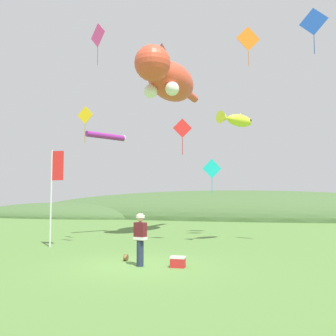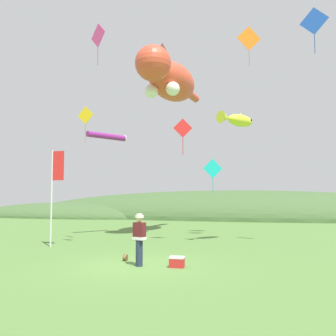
# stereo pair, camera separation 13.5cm
# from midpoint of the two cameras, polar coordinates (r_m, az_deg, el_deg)

# --- Properties ---
(ground_plane) EXTENTS (120.00, 120.00, 0.00)m
(ground_plane) POSITION_cam_midpoint_polar(r_m,az_deg,el_deg) (13.20, -4.97, -14.67)
(ground_plane) COLOR #517A38
(distant_hill_ridge) EXTENTS (57.20, 16.71, 6.15)m
(distant_hill_ridge) POSITION_cam_midpoint_polar(r_m,az_deg,el_deg) (43.43, 6.03, -7.46)
(distant_hill_ridge) COLOR #426033
(distant_hill_ridge) RESTS_ON ground
(festival_attendant) EXTENTS (0.48, 0.38, 1.77)m
(festival_attendant) POSITION_cam_midpoint_polar(r_m,az_deg,el_deg) (13.01, -4.56, -10.58)
(festival_attendant) COLOR #232D47
(festival_attendant) RESTS_ON ground
(kite_spool) EXTENTS (0.12, 0.24, 0.24)m
(kite_spool) POSITION_cam_midpoint_polar(r_m,az_deg,el_deg) (14.21, -6.71, -13.42)
(kite_spool) COLOR olive
(kite_spool) RESTS_ON ground
(picnic_cooler) EXTENTS (0.50, 0.34, 0.36)m
(picnic_cooler) POSITION_cam_midpoint_polar(r_m,az_deg,el_deg) (12.88, 1.20, -14.12)
(picnic_cooler) COLOR red
(picnic_cooler) RESTS_ON ground
(festival_banner_pole) EXTENTS (0.66, 0.08, 4.58)m
(festival_banner_pole) POSITION_cam_midpoint_polar(r_m,az_deg,el_deg) (18.60, -17.16, -2.20)
(festival_banner_pole) COLOR silver
(festival_banner_pole) RESTS_ON ground
(kite_giant_cat) EXTENTS (3.08, 9.00, 2.74)m
(kite_giant_cat) POSITION_cam_midpoint_polar(r_m,az_deg,el_deg) (24.17, -0.21, 13.37)
(kite_giant_cat) COLOR #E04C33
(kite_fish_windsock) EXTENTS (1.89, 2.27, 0.72)m
(kite_fish_windsock) POSITION_cam_midpoint_polar(r_m,az_deg,el_deg) (19.59, 10.20, 7.23)
(kite_fish_windsock) COLOR yellow
(kite_tube_streamer) EXTENTS (1.78, 2.54, 0.44)m
(kite_tube_streamer) POSITION_cam_midpoint_polar(r_m,az_deg,el_deg) (23.55, -9.54, 4.80)
(kite_tube_streamer) COLOR #8C268C
(kite_diamond_gold) EXTENTS (0.89, 0.13, 1.79)m
(kite_diamond_gold) POSITION_cam_midpoint_polar(r_m,az_deg,el_deg) (18.74, -12.70, 7.79)
(kite_diamond_gold) COLOR yellow
(kite_diamond_red) EXTENTS (0.95, 0.35, 1.90)m
(kite_diamond_red) POSITION_cam_midpoint_polar(r_m,az_deg,el_deg) (19.52, 2.01, 6.03)
(kite_diamond_red) COLOR red
(kite_diamond_pink) EXTENTS (1.05, 0.66, 2.13)m
(kite_diamond_pink) POSITION_cam_midpoint_polar(r_m,az_deg,el_deg) (19.71, -10.85, 19.23)
(kite_diamond_pink) COLOR #E53F8C
(kite_diamond_teal) EXTENTS (1.08, 0.56, 2.11)m
(kite_diamond_teal) POSITION_cam_midpoint_polar(r_m,az_deg,el_deg) (22.97, 6.54, -0.12)
(kite_diamond_teal) COLOR #19BFBF
(kite_diamond_blue) EXTENTS (1.27, 0.44, 2.24)m
(kite_diamond_blue) POSITION_cam_midpoint_polar(r_m,az_deg,el_deg) (20.07, 21.10, 20.06)
(kite_diamond_blue) COLOR blue
(kite_diamond_orange) EXTENTS (1.33, 0.62, 2.36)m
(kite_diamond_orange) POSITION_cam_midpoint_polar(r_m,az_deg,el_deg) (23.38, 11.94, 18.69)
(kite_diamond_orange) COLOR orange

